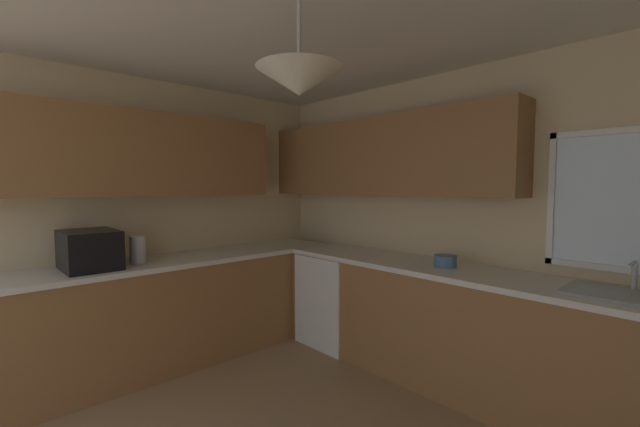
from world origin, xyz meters
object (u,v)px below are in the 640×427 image
Objects in this scene: bowl at (445,261)px; kettle at (138,249)px; microwave at (89,250)px; dishwasher at (338,298)px; sink_assembly at (628,295)px.

kettle is at bearing -136.42° from bowl.
kettle is at bearing 86.66° from microwave.
microwave reaches higher than kettle.
dishwasher is 5.09× the size of bowl.
bowl is (1.13, 0.03, 0.52)m from dishwasher.
kettle is (-0.64, -1.65, 0.59)m from dishwasher.
sink_assembly is at bearing 0.92° from dishwasher.
bowl is (-1.13, -0.01, 0.03)m from sink_assembly.
sink_assembly is at bearing 30.25° from kettle.
sink_assembly is (2.89, 1.69, -0.10)m from kettle.
dishwasher is at bearing -178.48° from bowl.
microwave is (-0.66, -1.99, 0.62)m from dishwasher.
kettle is 2.44m from bowl.
kettle is at bearing -111.18° from dishwasher.
bowl is at bearing 1.52° from dishwasher.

